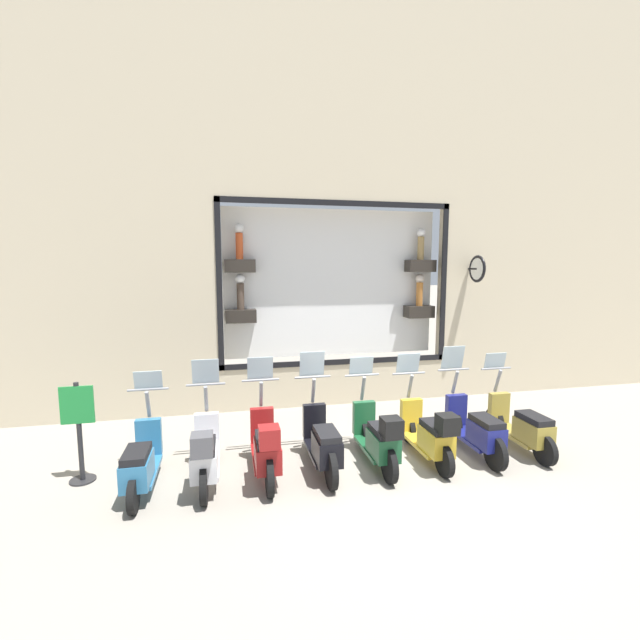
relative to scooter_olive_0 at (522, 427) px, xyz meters
The scene contains 11 objects.
ground_plane 2.51m from the scooter_olive_0, 98.31° to the left, with size 120.00×120.00×0.00m, color gray.
building_facade 6.18m from the scooter_olive_0, 36.97° to the left, with size 1.23×36.00×9.95m.
scooter_olive_0 is the anchor object (origin of this frame).
scooter_navy_1 0.87m from the scooter_olive_0, 89.44° to the left, with size 1.81×0.60×1.70m.
scooter_yellow_2 1.74m from the scooter_olive_0, 91.98° to the left, with size 1.80×0.60×1.60m.
scooter_green_3 2.60m from the scooter_olive_0, 91.22° to the left, with size 1.80×0.61×1.59m.
scooter_black_4 3.47m from the scooter_olive_0, 89.83° to the left, with size 1.81×0.60×1.71m.
scooter_red_5 4.34m from the scooter_olive_0, 90.65° to the left, with size 1.81×0.61×1.66m.
scooter_white_6 5.20m from the scooter_olive_0, 90.62° to the left, with size 1.80×0.61×1.66m.
scooter_teal_7 6.07m from the scooter_olive_0, 90.03° to the left, with size 1.79×0.61×1.52m.
shop_sign_post 7.00m from the scooter_olive_0, 86.26° to the left, with size 0.36×0.45×1.48m.
Camera 1 is at (-5.71, 2.40, 3.13)m, focal length 24.00 mm.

